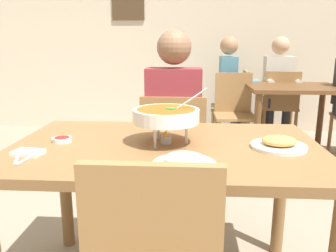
% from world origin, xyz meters
% --- Properties ---
extents(cafe_rear_partition, '(10.00, 0.10, 3.00)m').
position_xyz_m(cafe_rear_partition, '(0.00, 3.43, 1.50)').
color(cafe_rear_partition, beige).
rests_on(cafe_rear_partition, ground_plane).
extents(dining_table_main, '(1.39, 0.88, 0.78)m').
position_xyz_m(dining_table_main, '(0.00, 0.00, 0.67)').
color(dining_table_main, brown).
rests_on(dining_table_main, ground_plane).
extents(chair_diner_main, '(0.44, 0.44, 0.90)m').
position_xyz_m(chair_diner_main, '(-0.00, 0.73, 0.51)').
color(chair_diner_main, olive).
rests_on(chair_diner_main, ground_plane).
extents(diner_main, '(0.40, 0.45, 1.31)m').
position_xyz_m(diner_main, '(0.00, 0.76, 0.75)').
color(diner_main, '#2D2D38').
rests_on(diner_main, ground_plane).
extents(curry_bowl, '(0.33, 0.30, 0.26)m').
position_xyz_m(curry_bowl, '(0.00, 0.02, 0.91)').
color(curry_bowl, silver).
rests_on(curry_bowl, dining_table_main).
extents(rice_plate, '(0.24, 0.24, 0.06)m').
position_xyz_m(rice_plate, '(0.09, -0.28, 0.80)').
color(rice_plate, white).
rests_on(rice_plate, dining_table_main).
extents(appetizer_plate, '(0.24, 0.24, 0.06)m').
position_xyz_m(appetizer_plate, '(0.50, -0.02, 0.80)').
color(appetizer_plate, white).
rests_on(appetizer_plate, dining_table_main).
extents(sauce_dish, '(0.09, 0.09, 0.02)m').
position_xyz_m(sauce_dish, '(-0.49, 0.01, 0.79)').
color(sauce_dish, white).
rests_on(sauce_dish, dining_table_main).
extents(napkin_folded, '(0.13, 0.10, 0.02)m').
position_xyz_m(napkin_folded, '(-0.56, -0.18, 0.79)').
color(napkin_folded, white).
rests_on(napkin_folded, dining_table_main).
extents(fork_utensil, '(0.08, 0.16, 0.01)m').
position_xyz_m(fork_utensil, '(-0.58, -0.23, 0.78)').
color(fork_utensil, silver).
rests_on(fork_utensil, dining_table_main).
extents(spoon_utensil, '(0.03, 0.17, 0.01)m').
position_xyz_m(spoon_utensil, '(-0.53, -0.23, 0.78)').
color(spoon_utensil, silver).
rests_on(spoon_utensil, dining_table_main).
extents(dining_table_far, '(1.00, 0.80, 0.78)m').
position_xyz_m(dining_table_far, '(1.23, 2.30, 0.64)').
color(dining_table_far, brown).
rests_on(dining_table_far, ground_plane).
extents(chair_bg_left, '(0.47, 0.47, 0.90)m').
position_xyz_m(chair_bg_left, '(0.68, 2.80, 0.51)').
color(chair_bg_left, olive).
rests_on(chair_bg_left, ground_plane).
extents(chair_bg_middle, '(0.49, 0.49, 0.90)m').
position_xyz_m(chair_bg_middle, '(1.23, 2.80, 0.51)').
color(chair_bg_middle, olive).
rests_on(chair_bg_middle, ground_plane).
extents(chair_bg_corner, '(0.45, 0.45, 0.90)m').
position_xyz_m(chair_bg_corner, '(0.60, 2.36, 0.51)').
color(chair_bg_corner, olive).
rests_on(chair_bg_corner, ground_plane).
extents(patron_bg_left, '(0.45, 0.40, 1.31)m').
position_xyz_m(patron_bg_left, '(0.61, 2.81, 0.75)').
color(patron_bg_left, '#2D2D38').
rests_on(patron_bg_left, ground_plane).
extents(patron_bg_middle, '(0.40, 0.45, 1.31)m').
position_xyz_m(patron_bg_middle, '(1.22, 2.90, 0.75)').
color(patron_bg_middle, '#2D2D38').
rests_on(patron_bg_middle, ground_plane).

